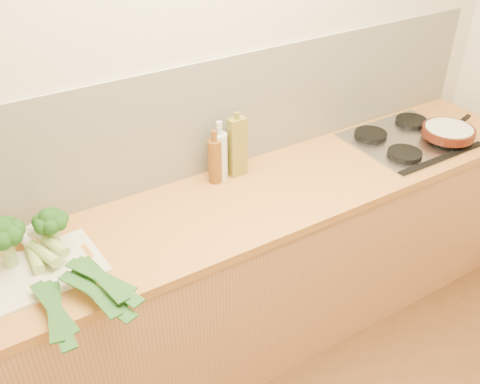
% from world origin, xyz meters
% --- Properties ---
extents(room_shell, '(3.50, 3.50, 3.50)m').
position_xyz_m(room_shell, '(0.00, 1.49, 1.17)').
color(room_shell, beige).
rests_on(room_shell, ground).
extents(counter, '(3.20, 0.62, 0.90)m').
position_xyz_m(counter, '(0.00, 1.20, 0.45)').
color(counter, tan).
rests_on(counter, ground).
extents(gas_hob, '(0.58, 0.50, 0.04)m').
position_xyz_m(gas_hob, '(1.02, 1.20, 0.91)').
color(gas_hob, silver).
rests_on(gas_hob, counter).
extents(chopping_board, '(0.42, 0.33, 0.01)m').
position_xyz_m(chopping_board, '(-0.86, 1.19, 0.91)').
color(chopping_board, beige).
rests_on(chopping_board, counter).
extents(broccoli_left, '(0.16, 0.16, 0.21)m').
position_xyz_m(broccoli_left, '(-0.96, 1.27, 1.06)').
color(broccoli_left, '#87A661').
rests_on(broccoli_left, chopping_board).
extents(broccoli_right, '(0.13, 0.14, 0.18)m').
position_xyz_m(broccoli_right, '(-0.79, 1.29, 1.03)').
color(broccoli_right, '#87A661').
rests_on(broccoli_right, chopping_board).
extents(leek_front, '(0.11, 0.69, 0.04)m').
position_xyz_m(leek_front, '(-0.88, 1.16, 0.94)').
color(leek_front, white).
rests_on(leek_front, chopping_board).
extents(leek_mid, '(0.26, 0.68, 0.04)m').
position_xyz_m(leek_mid, '(-0.82, 1.15, 0.95)').
color(leek_mid, white).
rests_on(leek_mid, chopping_board).
extents(leek_back, '(0.24, 0.61, 0.04)m').
position_xyz_m(leek_back, '(-0.77, 1.14, 0.97)').
color(leek_back, white).
rests_on(leek_back, chopping_board).
extents(skillet, '(0.38, 0.27, 0.05)m').
position_xyz_m(skillet, '(1.19, 1.09, 0.96)').
color(skillet, '#47170B').
rests_on(skillet, gas_hob).
extents(oil_tin, '(0.08, 0.05, 0.32)m').
position_xyz_m(oil_tin, '(0.09, 1.39, 1.05)').
color(oil_tin, olive).
rests_on(oil_tin, counter).
extents(glass_bottle, '(0.07, 0.07, 0.29)m').
position_xyz_m(glass_bottle, '(0.01, 1.40, 1.02)').
color(glass_bottle, silver).
rests_on(glass_bottle, counter).
extents(amber_bottle, '(0.06, 0.06, 0.26)m').
position_xyz_m(amber_bottle, '(-0.03, 1.39, 1.01)').
color(amber_bottle, brown).
rests_on(amber_bottle, counter).
extents(water_bottle, '(0.08, 0.08, 0.25)m').
position_xyz_m(water_bottle, '(0.10, 1.42, 1.01)').
color(water_bottle, silver).
rests_on(water_bottle, counter).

